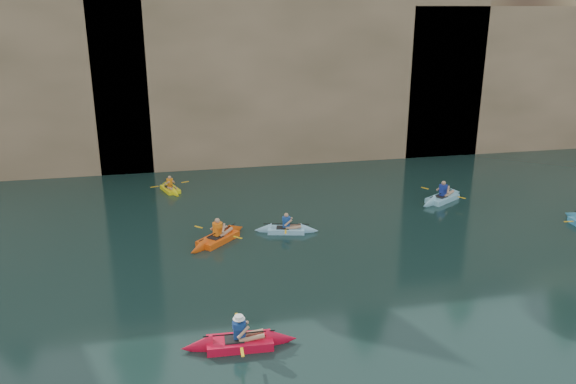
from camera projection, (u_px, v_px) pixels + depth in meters
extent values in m
plane|color=black|center=(416.00, 375.00, 14.87)|extent=(160.00, 160.00, 0.00)
cube|color=tan|center=(248.00, 56.00, 40.90)|extent=(70.00, 16.00, 12.00)
cube|color=#A38363|center=(297.00, 70.00, 34.52)|extent=(24.00, 2.40, 11.40)
cube|color=black|center=(203.00, 142.00, 33.97)|extent=(3.50, 1.00, 3.20)
cube|color=black|center=(419.00, 122.00, 36.59)|extent=(5.00, 1.00, 4.50)
cube|color=red|center=(240.00, 342.00, 16.05)|extent=(2.61, 0.92, 0.29)
cone|color=red|center=(281.00, 338.00, 16.24)|extent=(0.95, 0.81, 0.77)
cone|color=red|center=(197.00, 346.00, 15.86)|extent=(0.95, 0.81, 0.77)
cube|color=black|center=(234.00, 339.00, 15.99)|extent=(0.57, 0.51, 0.04)
cube|color=navy|center=(239.00, 330.00, 15.93)|extent=(0.34, 0.23, 0.49)
sphere|color=tan|center=(239.00, 319.00, 15.82)|extent=(0.21, 0.21, 0.21)
cylinder|color=black|center=(239.00, 334.00, 15.97)|extent=(2.05, 0.13, 0.04)
cube|color=yellow|center=(237.00, 317.00, 16.83)|extent=(0.10, 0.42, 0.02)
cube|color=yellow|center=(242.00, 352.00, 15.10)|extent=(0.10, 0.42, 0.02)
cylinder|color=white|center=(239.00, 318.00, 15.81)|extent=(0.35, 0.35, 0.10)
cube|color=#EE520F|center=(218.00, 238.00, 23.37)|extent=(2.43, 2.42, 0.29)
cone|color=#EE520F|center=(236.00, 229.00, 24.35)|extent=(1.20, 1.20, 0.78)
cone|color=#EE520F|center=(198.00, 248.00, 22.39)|extent=(1.20, 1.20, 0.78)
cube|color=black|center=(216.00, 237.00, 23.21)|extent=(0.73, 0.73, 0.04)
cube|color=orange|center=(218.00, 229.00, 23.24)|extent=(0.41, 0.41, 0.52)
sphere|color=tan|center=(217.00, 221.00, 23.12)|extent=(0.22, 0.22, 0.22)
cylinder|color=black|center=(218.00, 232.00, 23.28)|extent=(1.66, 1.65, 0.04)
cube|color=yellow|center=(199.00, 227.00, 23.83)|extent=(0.35, 0.35, 0.02)
cube|color=yellow|center=(238.00, 237.00, 22.74)|extent=(0.35, 0.35, 0.02)
cube|color=#8BC9E9|center=(286.00, 230.00, 24.35)|extent=(2.27, 1.19, 0.25)
cone|color=#8BC9E9|center=(310.00, 230.00, 24.33)|extent=(0.90, 0.83, 0.67)
cone|color=#8BC9E9|center=(263.00, 229.00, 24.38)|extent=(0.90, 0.83, 0.67)
cube|color=black|center=(283.00, 228.00, 24.33)|extent=(0.63, 0.54, 0.04)
cube|color=#1A4490|center=(286.00, 222.00, 24.24)|extent=(0.34, 0.26, 0.45)
sphere|color=tan|center=(286.00, 215.00, 24.14)|extent=(0.19, 0.19, 0.19)
cylinder|color=black|center=(286.00, 224.00, 24.27)|extent=(1.93, 0.50, 0.04)
cube|color=yellow|center=(287.00, 217.00, 25.12)|extent=(0.18, 0.43, 0.02)
cube|color=yellow|center=(286.00, 232.00, 23.42)|extent=(0.18, 0.43, 0.02)
cube|color=yellow|center=(170.00, 189.00, 29.91)|extent=(1.26, 2.10, 0.23)
cone|color=yellow|center=(176.00, 194.00, 29.14)|extent=(0.83, 0.87, 0.64)
cone|color=yellow|center=(165.00, 184.00, 30.68)|extent=(0.83, 0.87, 0.64)
cube|color=black|center=(169.00, 187.00, 30.01)|extent=(0.55, 0.65, 0.04)
cube|color=orange|center=(170.00, 183.00, 29.81)|extent=(0.27, 0.34, 0.43)
sphere|color=tan|center=(170.00, 177.00, 29.71)|extent=(0.18, 0.18, 0.18)
cylinder|color=black|center=(170.00, 184.00, 29.83)|extent=(0.63, 1.81, 0.04)
cube|color=yellow|center=(185.00, 182.00, 30.24)|extent=(0.42, 0.21, 0.02)
cube|color=yellow|center=(154.00, 187.00, 29.42)|extent=(0.42, 0.21, 0.02)
cube|color=#7FBED4|center=(442.00, 198.00, 28.37)|extent=(2.67, 2.05, 0.29)
cone|color=#7FBED4|center=(455.00, 193.00, 29.18)|extent=(1.20, 1.15, 0.78)
cone|color=#7FBED4|center=(429.00, 204.00, 27.57)|extent=(1.20, 1.15, 0.78)
cube|color=black|center=(441.00, 197.00, 28.24)|extent=(0.72, 0.70, 0.04)
cube|color=navy|center=(443.00, 190.00, 28.25)|extent=(0.42, 0.38, 0.52)
sphere|color=tan|center=(444.00, 183.00, 28.13)|extent=(0.22, 0.22, 0.22)
cylinder|color=black|center=(443.00, 193.00, 28.29)|extent=(2.01, 1.23, 0.04)
cube|color=yellow|center=(425.00, 188.00, 29.02)|extent=(0.29, 0.40, 0.02)
cube|color=yellow|center=(462.00, 198.00, 27.55)|extent=(0.29, 0.40, 0.02)
cone|color=#3EA1D3|center=(572.00, 216.00, 25.93)|extent=(0.88, 1.08, 0.80)
cube|color=yellow|center=(569.00, 221.00, 24.42)|extent=(0.42, 0.11, 0.02)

